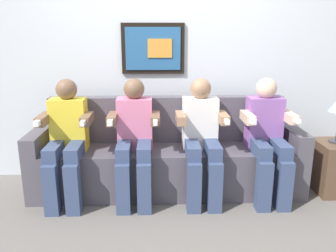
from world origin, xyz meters
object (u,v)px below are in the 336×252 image
object	(u,v)px
couch	(167,159)
person_rightmost	(267,135)
person_right_center	(201,135)
person_leftmost	(67,137)
person_left_center	(134,136)

from	to	relation	value
couch	person_rightmost	distance (m)	0.97
person_right_center	person_rightmost	distance (m)	0.61
couch	person_leftmost	distance (m)	0.97
person_leftmost	person_rightmost	bearing A→B (deg)	0.00
couch	person_leftmost	world-z (taller)	person_leftmost
person_leftmost	person_left_center	xyz separation A→B (m)	(0.61, 0.00, 0.00)
person_leftmost	person_right_center	size ratio (longest dim) A/B	1.00
couch	person_right_center	world-z (taller)	person_right_center
couch	person_rightmost	xyz separation A→B (m)	(0.91, -0.17, 0.29)
couch	person_rightmost	size ratio (longest dim) A/B	2.32
person_right_center	person_rightmost	size ratio (longest dim) A/B	1.00
person_left_center	person_right_center	bearing A→B (deg)	0.04
person_leftmost	person_left_center	size ratio (longest dim) A/B	1.00
couch	person_leftmost	size ratio (longest dim) A/B	2.32
person_leftmost	person_left_center	distance (m)	0.61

